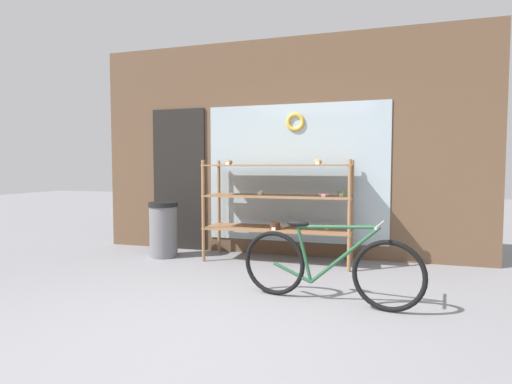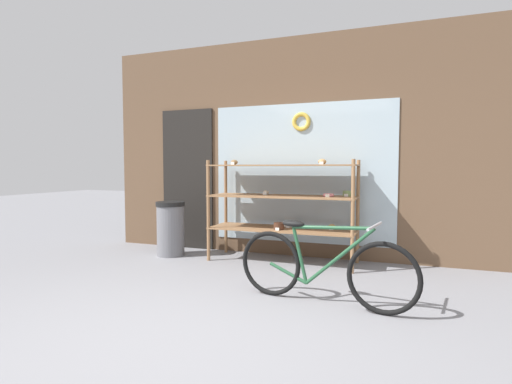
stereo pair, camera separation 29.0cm
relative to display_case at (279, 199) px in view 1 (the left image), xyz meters
name	(u,v)px [view 1 (the left image)]	position (x,y,z in m)	size (l,w,h in m)	color
ground_plane	(191,338)	(-0.06, -2.49, -0.82)	(30.00, 30.00, 0.00)	gray
storefront_facade	(279,150)	(-0.11, 0.43, 0.65)	(5.51, 0.13, 3.01)	brown
display_case	(279,199)	(0.00, 0.00, 0.00)	(1.90, 0.60, 1.34)	#8E6642
bicycle	(327,266)	(0.79, -1.44, -0.48)	(1.66, 0.46, 0.75)	black
trash_bin	(163,227)	(-1.59, -0.18, -0.41)	(0.40, 0.40, 0.75)	slate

